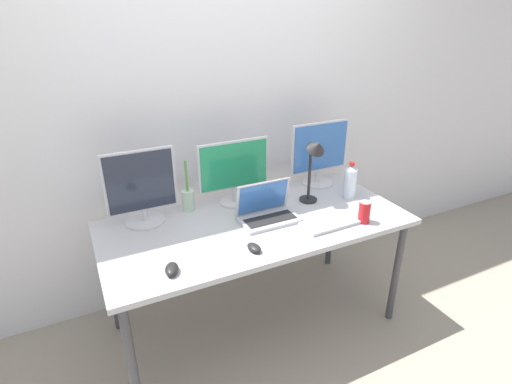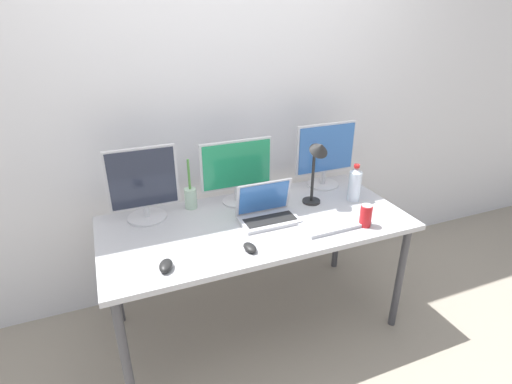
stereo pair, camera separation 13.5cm
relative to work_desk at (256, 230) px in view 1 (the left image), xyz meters
The scene contains 14 objects.
ground_plane 0.68m from the work_desk, ahead, with size 16.00×16.00×0.00m, color gray.
wall_back 0.85m from the work_desk, 90.00° to the left, with size 7.00×0.08×2.60m, color silver.
work_desk is the anchor object (origin of this frame).
monitor_left 0.68m from the work_desk, 154.92° to the left, with size 0.38×0.22×0.42m.
monitor_center 0.38m from the work_desk, 93.51° to the left, with size 0.44×0.18×0.40m.
monitor_right 0.73m from the work_desk, 25.57° to the left, with size 0.42×0.21×0.43m.
laptop_silver 0.13m from the work_desk, ahead, with size 0.33×0.21×0.22m.
keyboard_main 0.44m from the work_desk, 29.84° to the right, with size 0.38×0.15×0.02m, color #B2B2B7.
mouse_by_keyboard 0.31m from the work_desk, 117.81° to the right, with size 0.06×0.09×0.03m, color black.
mouse_by_laptop 0.62m from the work_desk, 154.30° to the right, with size 0.06×0.10×0.04m, color black.
water_bottle 0.69m from the work_desk, ahead, with size 0.08×0.08×0.24m.
soda_can_near_keyboard 0.61m from the work_desk, 27.17° to the right, with size 0.07×0.07×0.13m.
bamboo_vase 0.44m from the work_desk, 134.93° to the left, with size 0.07×0.07×0.31m.
desk_lamp 0.54m from the work_desk, ahead, with size 0.11×0.18×0.43m.
Camera 1 is at (-0.87, -1.77, 1.84)m, focal length 28.00 mm.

